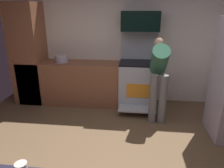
{
  "coord_description": "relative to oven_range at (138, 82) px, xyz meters",
  "views": [
    {
      "loc": [
        0.36,
        -2.25,
        1.96
      ],
      "look_at": [
        0.07,
        0.3,
        1.05
      ],
      "focal_mm": 33.95,
      "sensor_mm": 36.0,
      "label": 1
    }
  ],
  "objects": [
    {
      "name": "ground_plane",
      "position": [
        -0.43,
        -1.97,
        -0.52
      ],
      "size": [
        5.2,
        4.8,
        0.02
      ],
      "primitive_type": "cube",
      "color": "brown"
    },
    {
      "name": "oven_range",
      "position": [
        0.0,
        0.0,
        0.0
      ],
      "size": [
        0.76,
        0.96,
        1.55
      ],
      "color": "#B2B9C5",
      "rests_on": "ground"
    },
    {
      "name": "lower_cabinet_run",
      "position": [
        -1.33,
        0.01,
        -0.06
      ],
      "size": [
        2.4,
        0.6,
        0.9
      ],
      "primitive_type": "cube",
      "color": "brown",
      "rests_on": "ground"
    },
    {
      "name": "person_cook",
      "position": [
        0.35,
        -0.55,
        0.38
      ],
      "size": [
        0.31,
        0.68,
        1.48
      ],
      "color": "slate",
      "rests_on": "ground"
    },
    {
      "name": "cabinet_column",
      "position": [
        -2.33,
        0.01,
        0.54
      ],
      "size": [
        0.6,
        0.6,
        2.1
      ],
      "primitive_type": "cube",
      "color": "brown",
      "rests_on": "ground"
    },
    {
      "name": "stock_pot",
      "position": [
        -1.61,
        0.01,
        0.46
      ],
      "size": [
        0.28,
        0.28,
        0.15
      ],
      "primitive_type": "cylinder",
      "color": "#B5B3C3",
      "rests_on": "lower_cabinet_run"
    },
    {
      "name": "wall_back",
      "position": [
        -0.43,
        0.37,
        0.79
      ],
      "size": [
        5.2,
        0.12,
        2.6
      ],
      "primitive_type": "cube",
      "color": "white",
      "rests_on": "ground"
    },
    {
      "name": "microwave",
      "position": [
        0.0,
        0.09,
        1.23
      ],
      "size": [
        0.74,
        0.38,
        0.38
      ],
      "primitive_type": "cube",
      "color": "black",
      "rests_on": "oven_range"
    }
  ]
}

